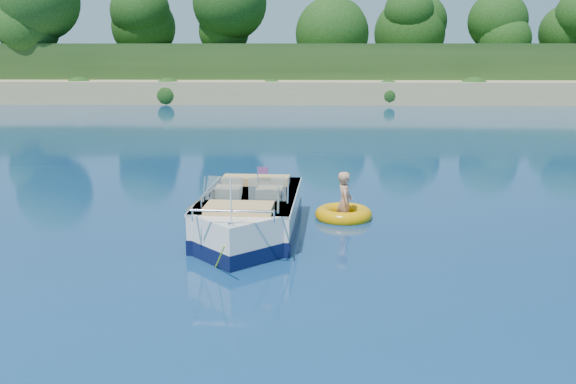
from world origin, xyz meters
name	(u,v)px	position (x,y,z in m)	size (l,w,h in m)	color
ground	(108,317)	(0.00, 0.00, 0.00)	(160.00, 160.00, 0.00)	#0A2149
shoreline	(282,73)	(0.00, 63.77, 0.98)	(170.00, 59.00, 6.00)	#9D895B
treeline	(270,22)	(0.04, 41.01, 5.55)	(150.00, 7.12, 8.19)	black
motorboat	(248,218)	(1.64, 4.13, 0.35)	(2.10, 5.40, 1.80)	white
tow_tube	(344,214)	(3.66, 5.50, 0.09)	(1.34, 1.34, 0.34)	orange
boy	(344,219)	(3.67, 5.46, 0.00)	(0.53, 0.35, 1.47)	tan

